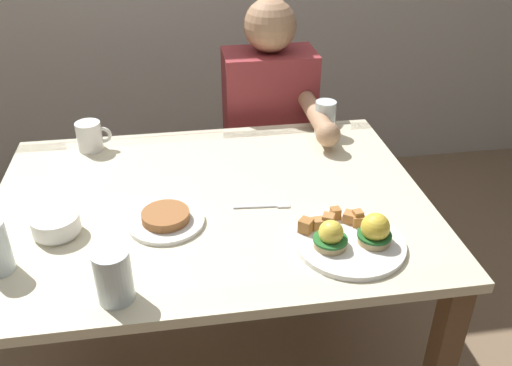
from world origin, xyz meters
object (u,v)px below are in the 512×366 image
Objects in this scene: dining_table at (212,230)px; coffee_mug at (90,135)px; water_glass_near at (325,120)px; diner_person at (271,130)px; side_plate at (166,219)px; fruit_bowl at (56,224)px; water_glass_far at (114,279)px; fork at (266,206)px; eggs_benedict_plate at (351,237)px.

dining_table is 0.53m from coffee_mug.
diner_person is at bearing 120.05° from water_glass_near.
side_plate is 0.18× the size of diner_person.
water_glass_far reaches higher than fruit_bowl.
coffee_mug is at bearing 139.91° from fork.
water_glass_near reaches higher than eggs_benedict_plate.
water_glass_far reaches higher than water_glass_near.
side_plate is 0.82m from diner_person.
fruit_bowl is 0.97× the size of water_glass_far.
diner_person reaches higher than eggs_benedict_plate.
fork is 0.14× the size of diner_person.
fruit_bowl reaches higher than fork.
side_plate is at bearing 0.63° from fruit_bowl.
water_glass_near reaches higher than dining_table.
diner_person is at bearing 20.79° from coffee_mug.
fork is 0.78× the size of side_plate.
dining_table is at bearing -45.24° from coffee_mug.
fork is (-0.18, 0.20, -0.02)m from eggs_benedict_plate.
dining_table is at bearing -115.01° from diner_person.
dining_table is 10.23× the size of water_glass_near.
fruit_bowl is 0.60× the size of side_plate.
coffee_mug is at bearing 137.35° from eggs_benedict_plate.
fork is (0.50, -0.42, -0.05)m from coffee_mug.
water_glass_near is 0.98m from water_glass_far.
dining_table is 6.00× the size of side_plate.
dining_table is 7.69× the size of fork.
dining_table is at bearing 57.39° from water_glass_far.
coffee_mug is at bearing 116.72° from side_plate.
fork is at bearing 4.41° from fruit_bowl.
fork is (0.54, 0.04, -0.03)m from fruit_bowl.
water_glass_far reaches higher than dining_table.
side_plate is (-0.12, -0.10, 0.12)m from dining_table.
water_glass_far reaches higher than coffee_mug.
fruit_bowl is at bearing -150.58° from water_glass_near.
dining_table is 10.00× the size of fruit_bowl.
side_plate is at bearing -119.98° from diner_person.
diner_person reaches higher than coffee_mug.
fork is (0.14, -0.06, 0.11)m from dining_table.
side_plate is at bearing 159.79° from eggs_benedict_plate.
dining_table is 9.71× the size of water_glass_far.
fruit_bowl is at bearing -179.37° from side_plate.
eggs_benedict_plate is 2.18× the size of water_glass_far.
side_plate reaches higher than dining_table.
fork is at bearing 8.19° from side_plate.
eggs_benedict_plate is 0.87m from diner_person.
eggs_benedict_plate is 0.48m from side_plate.
fruit_bowl is 0.27m from side_plate.
diner_person is (-0.14, 0.24, -0.14)m from water_glass_near.
side_plate reaches higher than fork.
fruit_bowl is at bearing 167.35° from eggs_benedict_plate.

